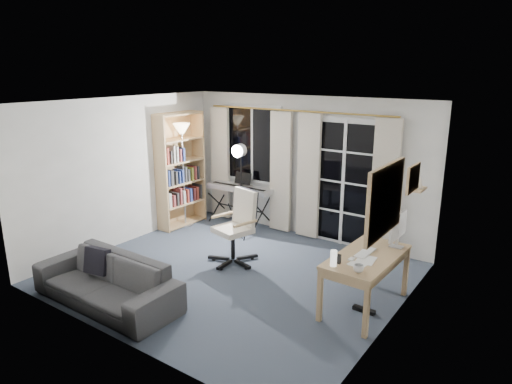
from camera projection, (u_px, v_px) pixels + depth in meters
floor at (233, 274)px, 6.49m from camera, size 4.50×4.00×0.02m
window at (253, 144)px, 8.23m from camera, size 1.20×0.08×1.40m
french_door at (344, 184)px, 7.36m from camera, size 1.32×0.09×2.11m
curtains at (294, 173)px, 7.76m from camera, size 3.60×0.07×2.13m
bookshelf at (178, 173)px, 8.29m from camera, size 0.37×0.98×2.08m
torchiere_lamp at (182, 144)px, 8.09m from camera, size 0.38×0.38×1.89m
keyboard_piano at (240, 189)px, 8.28m from camera, size 1.28×0.62×0.93m
studio_light at (239, 162)px, 7.49m from camera, size 0.32×0.33×1.67m
office_chair at (239, 220)px, 6.78m from camera, size 0.76×0.76×1.10m
desk at (367, 262)px, 5.43m from camera, size 0.69×1.30×0.69m
monitor at (398, 227)px, 5.59m from camera, size 0.17×0.49×0.43m
desk_clutter at (354, 272)px, 5.31m from camera, size 0.42×0.77×0.87m
mug at (359, 267)px, 4.94m from camera, size 0.12×0.09×0.11m
wall_mirror at (385, 200)px, 4.57m from camera, size 0.04×0.94×0.74m
framed_print at (413, 178)px, 5.27m from camera, size 0.03×0.42×0.32m
wall_shelf at (418, 185)px, 5.75m from camera, size 0.16×0.30×0.18m
sofa at (105, 274)px, 5.59m from camera, size 1.99×0.58×0.78m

